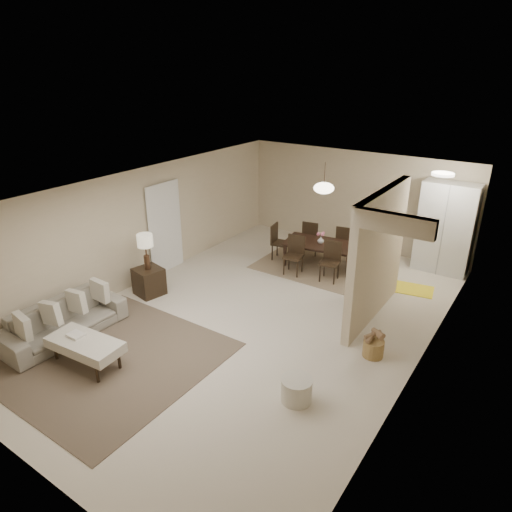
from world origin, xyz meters
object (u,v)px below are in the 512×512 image
Objects in this scene: sofa at (63,321)px; dining_table at (320,255)px; round_pouf at (297,390)px; pantry_cabinet at (446,228)px; ottoman_bench at (85,345)px; wicker_basket at (373,348)px; side_table at (149,281)px.

dining_table is (2.37, 5.28, -0.02)m from sofa.
pantry_cabinet is at bearing 84.51° from round_pouf.
wicker_basket is (3.74, 2.81, -0.22)m from ottoman_bench.
dining_table is (2.32, 3.29, 0.01)m from side_table.
ottoman_bench is 2.49m from side_table.
side_table reaches higher than ottoman_bench.
pantry_cabinet is at bearing -34.26° from sofa.
wicker_basket is (4.71, 0.52, -0.14)m from side_table.
dining_table is (-2.43, -1.38, -0.75)m from pantry_cabinet.
dining_table is at bearing 71.50° from ottoman_bench.
dining_table is at bearing 54.82° from side_table.
side_table is at bearing -135.51° from pantry_cabinet.
pantry_cabinet reaches higher than wicker_basket.
ottoman_bench is 0.78× the size of dining_table.
wicker_basket is at bearing 31.96° from ottoman_bench.
round_pouf reaches higher than wicker_basket.
sofa is at bearing -168.70° from round_pouf.
sofa reaches higher than wicker_basket.
round_pouf is at bearing -76.47° from dining_table.
ottoman_bench is at bearing -112.98° from dining_table.
pantry_cabinet reaches higher than round_pouf.
round_pouf is 1.74m from wicker_basket.
wicker_basket is (-0.04, -4.15, -0.90)m from pantry_cabinet.
side_table reaches higher than round_pouf.
dining_table is (-2.40, 2.77, 0.15)m from wicker_basket.
side_table is at bearing -173.75° from wicker_basket.
round_pouf is at bearing 14.68° from ottoman_bench.
sofa is (-4.80, -6.66, -0.74)m from pantry_cabinet.
dining_table reaches higher than ottoman_bench.
wicker_basket is 0.20× the size of dining_table.
dining_table is (-1.88, 4.43, 0.11)m from round_pouf.
pantry_cabinet is 7.95m from ottoman_bench.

